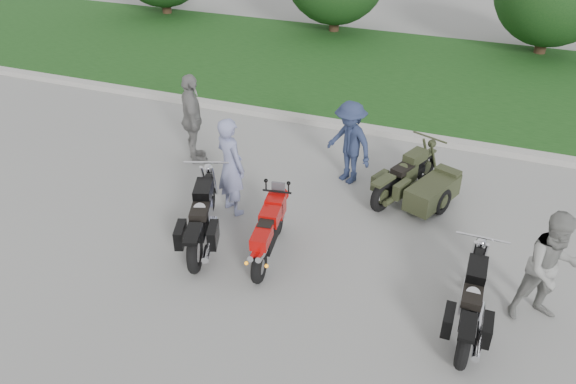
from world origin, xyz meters
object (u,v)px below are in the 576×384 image
(cruiser_sidecar, at_px, (420,186))
(person_denim, at_px, (349,143))
(cruiser_left, at_px, (202,220))
(person_back, at_px, (192,119))
(sportbike_red, at_px, (268,232))
(cruiser_right, at_px, (471,305))
(person_grey, at_px, (552,269))
(person_stripe, at_px, (231,166))

(cruiser_sidecar, distance_m, person_denim, 1.64)
(cruiser_left, distance_m, person_back, 3.09)
(sportbike_red, bearing_deg, cruiser_sidecar, 42.69)
(sportbike_red, relative_size, cruiser_right, 0.83)
(person_denim, bearing_deg, person_grey, -8.23)
(cruiser_sidecar, relative_size, person_back, 1.06)
(sportbike_red, height_order, person_stripe, person_stripe)
(person_stripe, relative_size, person_denim, 1.10)
(cruiser_right, xyz_separation_m, person_grey, (0.95, 0.62, 0.46))
(cruiser_left, relative_size, person_stripe, 1.20)
(sportbike_red, distance_m, person_denim, 3.00)
(person_denim, relative_size, person_back, 0.88)
(cruiser_left, height_order, cruiser_right, cruiser_left)
(person_denim, bearing_deg, sportbike_red, -71.51)
(cruiser_right, height_order, cruiser_sidecar, cruiser_right)
(cruiser_sidecar, height_order, person_back, person_back)
(cruiser_right, distance_m, cruiser_sidecar, 3.28)
(cruiser_right, bearing_deg, person_grey, 32.83)
(cruiser_left, distance_m, person_grey, 5.49)
(sportbike_red, relative_size, cruiser_sidecar, 0.89)
(cruiser_right, bearing_deg, sportbike_red, 171.65)
(sportbike_red, bearing_deg, person_grey, -6.69)
(cruiser_left, bearing_deg, cruiser_sidecar, 18.45)
(cruiser_sidecar, bearing_deg, cruiser_left, -119.70)
(cruiser_left, xyz_separation_m, person_grey, (5.47, 0.17, 0.43))
(sportbike_red, xyz_separation_m, person_grey, (4.24, 0.15, 0.38))
(cruiser_left, xyz_separation_m, person_back, (-1.60, 2.60, 0.51))
(sportbike_red, relative_size, person_denim, 1.06)
(cruiser_right, bearing_deg, person_back, 153.33)
(sportbike_red, xyz_separation_m, person_stripe, (-1.19, 1.08, 0.44))
(person_back, bearing_deg, person_denim, -118.81)
(cruiser_left, relative_size, person_back, 1.17)
(cruiser_sidecar, distance_m, person_back, 4.91)
(person_stripe, height_order, person_denim, person_stripe)
(person_stripe, bearing_deg, cruiser_left, 117.56)
(person_stripe, distance_m, person_denim, 2.53)
(person_grey, bearing_deg, cruiser_right, -172.25)
(sportbike_red, bearing_deg, cruiser_right, -16.86)
(person_grey, bearing_deg, cruiser_sidecar, 106.86)
(cruiser_right, relative_size, cruiser_sidecar, 1.07)
(person_denim, bearing_deg, person_back, -145.11)
(sportbike_red, height_order, person_back, person_back)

